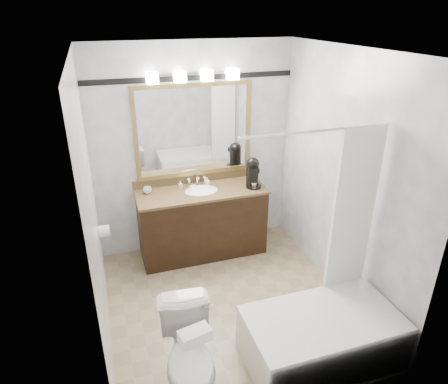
{
  "coord_description": "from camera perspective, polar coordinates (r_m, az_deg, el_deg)",
  "views": [
    {
      "loc": [
        -1.07,
        -3.12,
        2.8
      ],
      "look_at": [
        0.06,
        0.35,
        1.11
      ],
      "focal_mm": 32.0,
      "sensor_mm": 36.0,
      "label": 1
    }
  ],
  "objects": [
    {
      "name": "tp_roll",
      "position": [
        4.33,
        -16.74,
        -5.37
      ],
      "size": [
        0.11,
        0.12,
        0.12
      ],
      "primitive_type": "cylinder",
      "rotation": [
        0.0,
        1.57,
        0.0
      ],
      "color": "white",
      "rests_on": "room"
    },
    {
      "name": "cup_left",
      "position": [
        4.69,
        -10.86,
        0.25
      ],
      "size": [
        0.12,
        0.12,
        0.07
      ],
      "primitive_type": "imported",
      "rotation": [
        0.0,
        0.0,
        -0.37
      ],
      "color": "white",
      "rests_on": "vanity"
    },
    {
      "name": "toilet",
      "position": [
        3.31,
        -4.88,
        -22.53
      ],
      "size": [
        0.47,
        0.76,
        0.74
      ],
      "primitive_type": "imported",
      "rotation": [
        0.0,
        0.0,
        -0.09
      ],
      "color": "white",
      "rests_on": "ground"
    },
    {
      "name": "tissue_box",
      "position": [
        2.88,
        -4.19,
        -19.78
      ],
      "size": [
        0.24,
        0.16,
        0.09
      ],
      "primitive_type": "cube",
      "rotation": [
        0.0,
        0.0,
        0.2
      ],
      "color": "white",
      "rests_on": "toilet"
    },
    {
      "name": "soap_bar",
      "position": [
        4.79,
        -4.42,
        0.81
      ],
      "size": [
        0.08,
        0.05,
        0.02
      ],
      "primitive_type": "cube",
      "rotation": [
        0.0,
        0.0,
        0.13
      ],
      "color": "beige",
      "rests_on": "vanity"
    },
    {
      "name": "vanity_light_bar",
      "position": [
        4.53,
        -4.39,
        16.26
      ],
      "size": [
        1.02,
        0.14,
        0.12
      ],
      "color": "silver",
      "rests_on": "room"
    },
    {
      "name": "bathtub",
      "position": [
        3.73,
        13.94,
        -18.58
      ],
      "size": [
        1.3,
        0.75,
        1.96
      ],
      "color": "white",
      "rests_on": "ground"
    },
    {
      "name": "vanity",
      "position": [
        4.88,
        -3.15,
        -4.12
      ],
      "size": [
        1.53,
        0.58,
        0.97
      ],
      "color": "black",
      "rests_on": "ground"
    },
    {
      "name": "accent_stripe",
      "position": [
        4.6,
        -4.59,
        15.96
      ],
      "size": [
        2.4,
        0.01,
        0.06
      ],
      "primitive_type": "cube",
      "color": "black",
      "rests_on": "room"
    },
    {
      "name": "soap_bottle_b",
      "position": [
        4.84,
        -2.41,
        1.56
      ],
      "size": [
        0.07,
        0.07,
        0.09
      ],
      "primitive_type": "imported",
      "rotation": [
        0.0,
        0.0,
        -0.02
      ],
      "color": "white",
      "rests_on": "vanity"
    },
    {
      "name": "room",
      "position": [
        3.65,
        0.74,
        -0.36
      ],
      "size": [
        2.42,
        2.62,
        2.52
      ],
      "color": "gray",
      "rests_on": "ground"
    },
    {
      "name": "coffee_maker",
      "position": [
        4.77,
        4.12,
        2.94
      ],
      "size": [
        0.18,
        0.23,
        0.35
      ],
      "rotation": [
        0.0,
        0.0,
        -0.12
      ],
      "color": "black",
      "rests_on": "vanity"
    },
    {
      "name": "mirror",
      "position": [
        4.72,
        -4.31,
        8.72
      ],
      "size": [
        1.4,
        0.04,
        1.1
      ],
      "color": "olive",
      "rests_on": "room"
    },
    {
      "name": "soap_bottle_a",
      "position": [
        4.75,
        -6.25,
        1.02
      ],
      "size": [
        0.04,
        0.04,
        0.09
      ],
      "primitive_type": "imported",
      "rotation": [
        0.0,
        0.0,
        0.08
      ],
      "color": "white",
      "rests_on": "vanity"
    }
  ]
}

